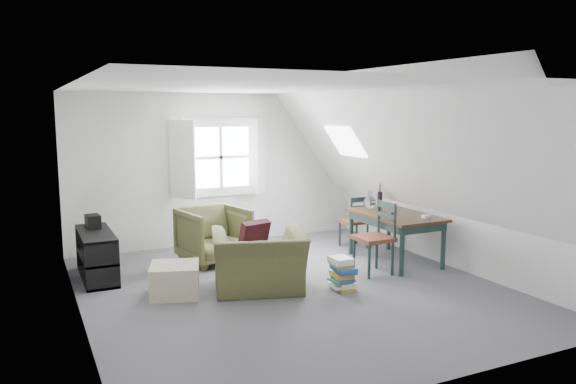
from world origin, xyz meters
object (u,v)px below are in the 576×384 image
dining_chair_near (376,237)px  media_shelf (97,258)px  armchair_near (259,290)px  dining_table (395,220)px  dining_chair_far (355,221)px  magazine_stack (342,274)px  armchair_far (214,262)px  ottoman (175,280)px

dining_chair_near → media_shelf: 3.76m
armchair_near → media_shelf: bearing=-21.0°
dining_table → dining_chair_near: bearing=-152.4°
dining_chair_far → dining_chair_near: (-0.52, -1.35, 0.07)m
dining_table → magazine_stack: dining_table is taller
armchair_near → dining_chair_near: dining_chair_near is taller
armchair_far → magazine_stack: magazine_stack is taller
dining_table → dining_chair_far: dining_chair_far is taller
armchair_near → media_shelf: size_ratio=0.92×
armchair_far → dining_chair_near: dining_chair_near is taller
media_shelf → magazine_stack: bearing=-30.0°
media_shelf → ottoman: bearing=-52.0°
dining_chair_far → dining_chair_near: bearing=65.9°
dining_chair_far → magazine_stack: dining_chair_far is taller
dining_table → dining_chair_far: 0.99m
ottoman → dining_chair_near: dining_chair_near is taller
armchair_far → ottoman: 1.53m
magazine_stack → armchair_near: bearing=155.2°
dining_chair_far → dining_chair_near: 1.45m
ottoman → armchair_far: bearing=53.8°
ottoman → dining_chair_far: (3.24, 1.07, 0.26)m
dining_table → ottoman: bearing=176.9°
armchair_near → ottoman: 1.05m
armchair_near → dining_chair_far: dining_chair_far is taller
dining_chair_far → dining_chair_near: size_ratio=0.87×
armchair_far → magazine_stack: bearing=-72.3°
ottoman → media_shelf: media_shelf is taller
dining_table → dining_chair_far: (-0.08, 0.97, -0.18)m
armchair_far → dining_table: 2.74m
dining_table → dining_chair_near: (-0.60, -0.38, -0.11)m
ottoman → magazine_stack: 2.06m
armchair_far → media_shelf: 1.69m
dining_chair_far → media_shelf: bearing=-3.8°
dining_chair_near → magazine_stack: dining_chair_near is taller
media_shelf → dining_chair_far: bearing=3.0°
dining_chair_far → magazine_stack: 2.20m
dining_table → media_shelf: (-4.08, 1.01, -0.34)m
armchair_near → magazine_stack: bearing=172.1°
dining_chair_near → dining_chair_far: bearing=-179.5°
armchair_near → dining_chair_near: (1.72, -0.03, 0.51)m
ottoman → dining_chair_near: size_ratio=0.58×
dining_table → magazine_stack: size_ratio=3.52×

